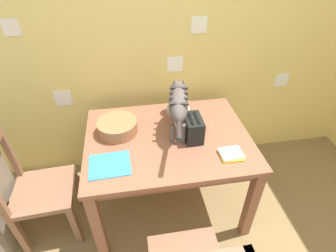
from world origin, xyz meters
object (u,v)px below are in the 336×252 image
at_px(cat, 178,103).
at_px(magazine, 110,165).
at_px(dining_table, 168,146).
at_px(coffee_mug, 179,103).
at_px(book_stack, 231,154).
at_px(wicker_basket, 117,126).
at_px(toaster, 193,128).
at_px(wooden_chair_far, 37,190).
at_px(saucer_bowl, 178,110).

relative_size(cat, magazine, 2.81).
bearing_deg(dining_table, coffee_mug, 65.90).
height_order(magazine, book_stack, book_stack).
distance_m(coffee_mug, wicker_basket, 0.53).
xyz_separation_m(magazine, wicker_basket, (0.06, 0.34, 0.05)).
relative_size(wicker_basket, toaster, 1.47).
bearing_deg(toaster, coffee_mug, 95.91).
distance_m(book_stack, wooden_chair_far, 1.41).
xyz_separation_m(dining_table, wooden_chair_far, (-0.98, -0.09, -0.20)).
relative_size(cat, book_stack, 4.74).
xyz_separation_m(saucer_bowl, book_stack, (0.25, -0.58, -0.01)).
xyz_separation_m(dining_table, toaster, (0.17, -0.03, 0.18)).
relative_size(cat, saucer_bowl, 3.86).
bearing_deg(toaster, dining_table, 169.03).
distance_m(cat, magazine, 0.64).
distance_m(coffee_mug, toaster, 0.35).
distance_m(book_stack, toaster, 0.32).
xyz_separation_m(cat, toaster, (0.08, -0.14, -0.13)).
bearing_deg(wicker_basket, book_stack, -27.36).
xyz_separation_m(magazine, book_stack, (0.80, -0.04, 0.01)).
bearing_deg(dining_table, saucer_bowl, 66.38).
height_order(saucer_bowl, book_stack, saucer_bowl).
bearing_deg(coffee_mug, wooden_chair_far, -160.16).
bearing_deg(book_stack, cat, 128.55).
height_order(cat, wooden_chair_far, cat).
relative_size(cat, toaster, 3.73).
bearing_deg(magazine, wicker_basket, 77.83).
xyz_separation_m(toaster, wooden_chair_far, (-1.16, -0.06, -0.37)).
bearing_deg(wooden_chair_far, coffee_mug, 106.75).
bearing_deg(coffee_mug, book_stack, -66.83).
bearing_deg(cat, toaster, -47.34).
height_order(dining_table, book_stack, book_stack).
bearing_deg(dining_table, wooden_chair_far, -174.54).
distance_m(magazine, book_stack, 0.81).
bearing_deg(dining_table, toaster, -10.97).
distance_m(wicker_basket, toaster, 0.56).
bearing_deg(book_stack, toaster, 132.29).
distance_m(saucer_bowl, wooden_chair_far, 1.23).
xyz_separation_m(dining_table, magazine, (-0.42, -0.22, 0.09)).
bearing_deg(coffee_mug, saucer_bowl, -180.00).
distance_m(dining_table, wicker_basket, 0.40).
relative_size(saucer_bowl, book_stack, 1.23).
xyz_separation_m(magazine, toaster, (0.59, 0.19, 0.08)).
height_order(toaster, wooden_chair_far, wooden_chair_far).
height_order(dining_table, coffee_mug, coffee_mug).
height_order(book_stack, wicker_basket, wicker_basket).
bearing_deg(book_stack, saucer_bowl, 113.44).
relative_size(toaster, wooden_chair_far, 0.22).
height_order(dining_table, cat, cat).
height_order(magazine, wooden_chair_far, wooden_chair_far).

